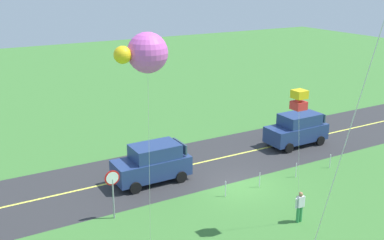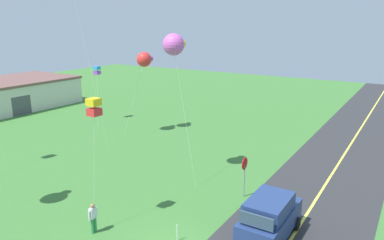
{
  "view_description": "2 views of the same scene",
  "coord_description": "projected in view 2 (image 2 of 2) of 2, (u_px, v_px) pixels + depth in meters",
  "views": [
    {
      "loc": [
        14.26,
        19.51,
        11.61
      ],
      "look_at": [
        4.21,
        1.94,
        5.15
      ],
      "focal_mm": 43.32,
      "sensor_mm": 36.0,
      "label": 1
    },
    {
      "loc": [
        -11.55,
        -8.23,
        10.3
      ],
      "look_at": [
        3.56,
        1.19,
        5.58
      ],
      "focal_mm": 34.05,
      "sensor_mm": 36.0,
      "label": 2
    }
  ],
  "objects": [
    {
      "name": "kite_red_low",
      "position": [
        94.0,
        107.0,
        17.79
      ],
      "size": [
        1.14,
        0.6,
        6.79
      ],
      "color": "silver",
      "rests_on": "ground"
    },
    {
      "name": "stop_sign",
      "position": [
        244.0,
        169.0,
        21.94
      ],
      "size": [
        0.76,
        0.08,
        2.56
      ],
      "color": "gray",
      "rests_on": "ground"
    },
    {
      "name": "kite_pink_drift",
      "position": [
        145.0,
        59.0,
        34.18
      ],
      "size": [
        3.49,
        1.62,
        7.77
      ],
      "color": "silver",
      "rests_on": "ground"
    },
    {
      "name": "person_adult_near",
      "position": [
        93.0,
        217.0,
        18.34
      ],
      "size": [
        0.58,
        0.22,
        1.6
      ],
      "rotation": [
        0.0,
        0.0,
        5.39
      ],
      "color": "#338C4C",
      "rests_on": "ground"
    },
    {
      "name": "kite_blue_mid",
      "position": [
        97.0,
        70.0,
        38.68
      ],
      "size": [
        2.39,
        2.08,
        5.95
      ],
      "color": "silver",
      "rests_on": "ground"
    },
    {
      "name": "kite_green_far",
      "position": [
        174.0,
        44.0,
        23.16
      ],
      "size": [
        2.08,
        2.94,
        9.73
      ],
      "color": "silver",
      "rests_on": "ground"
    },
    {
      "name": "car_suv_foreground",
      "position": [
        270.0,
        217.0,
        17.77
      ],
      "size": [
        4.4,
        2.12,
        2.24
      ],
      "color": "navy",
      "rests_on": "ground"
    },
    {
      "name": "fence_post_3",
      "position": [
        177.0,
        233.0,
        17.72
      ],
      "size": [
        0.05,
        0.05,
        0.9
      ],
      "primitive_type": "cylinder",
      "color": "silver",
      "rests_on": "ground"
    }
  ]
}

